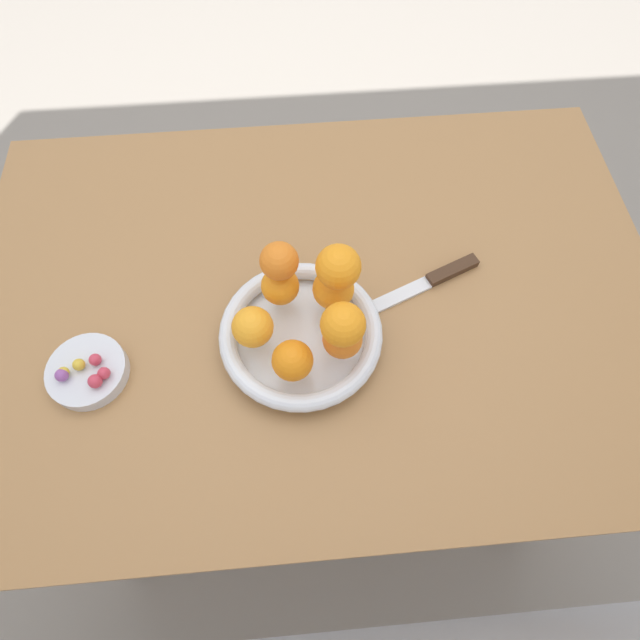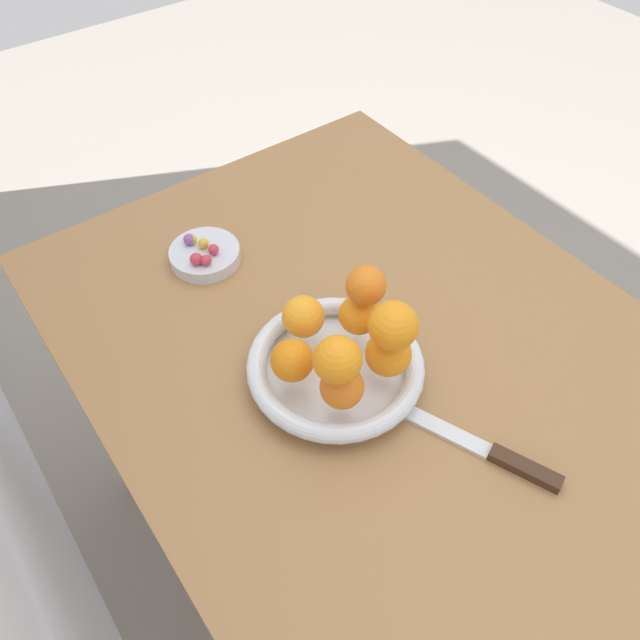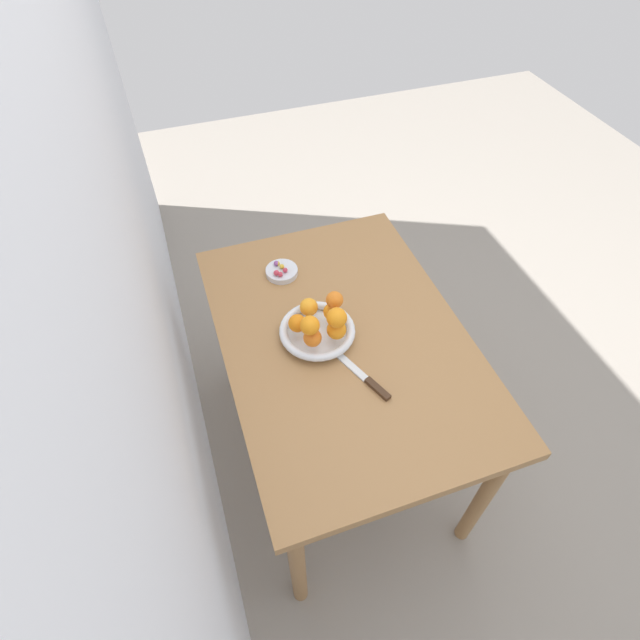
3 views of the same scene
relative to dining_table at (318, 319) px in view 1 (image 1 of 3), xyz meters
The scene contains 19 objects.
ground_plane 0.65m from the dining_table, ahead, with size 6.00×6.00×0.00m, color gray.
dining_table is the anchor object (origin of this frame).
fruit_bowl 0.14m from the dining_table, 68.56° to the left, with size 0.24×0.24×0.04m.
candy_dish 0.37m from the dining_table, 17.50° to the left, with size 0.11×0.11×0.02m, color silver.
orange_0 0.17m from the dining_table, 21.70° to the left, with size 0.06×0.06×0.06m, color orange.
orange_1 0.20m from the dining_table, 41.50° to the left, with size 0.06×0.06×0.06m, color orange.
orange_2 0.21m from the dining_table, 72.13° to the left, with size 0.06×0.06×0.06m, color orange.
orange_3 0.19m from the dining_table, 102.39° to the left, with size 0.06×0.06×0.06m, color orange.
orange_4 0.16m from the dining_table, 119.62° to the left, with size 0.06×0.06×0.06m, color orange.
orange_5 0.22m from the dining_table, 16.85° to the left, with size 0.05×0.05×0.05m, color orange.
orange_6 0.25m from the dining_table, 100.64° to the left, with size 0.06×0.06×0.06m, color orange.
orange_7 0.22m from the dining_table, 123.31° to the left, with size 0.06×0.06×0.06m, color orange.
candy_ball_0 0.38m from the dining_table, 16.81° to the left, with size 0.02×0.02×0.02m, color gold.
candy_ball_1 0.36m from the dining_table, 16.98° to the left, with size 0.02×0.02×0.02m, color #C6384C.
candy_ball_2 0.40m from the dining_table, 17.91° to the left, with size 0.02×0.02×0.02m, color #8C4C99.
candy_ball_3 0.40m from the dining_table, 17.31° to the left, with size 0.02×0.02×0.02m, color gold.
candy_ball_4 0.37m from the dining_table, 22.44° to the left, with size 0.02×0.02×0.02m, color #C6384C.
candy_ball_5 0.35m from the dining_table, 21.30° to the left, with size 0.02×0.02×0.02m, color #C6384C.
knife 0.19m from the dining_table, behind, with size 0.25×0.12×0.01m.
Camera 1 is at (0.03, 0.40, 1.42)m, focal length 28.00 mm.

